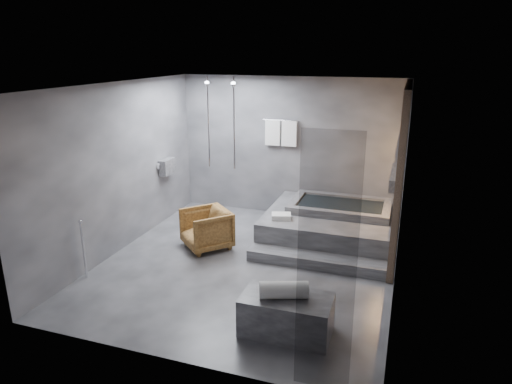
% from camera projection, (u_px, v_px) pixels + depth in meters
% --- Properties ---
extents(room, '(5.00, 5.04, 2.82)m').
position_uv_depth(room, '(277.00, 157.00, 6.89)').
color(room, '#313134').
rests_on(room, ground).
extents(tub_deck, '(2.20, 2.00, 0.50)m').
position_uv_depth(tub_deck, '(329.00, 225.00, 8.23)').
color(tub_deck, '#363639').
rests_on(tub_deck, ground).
extents(tub_step, '(2.20, 0.36, 0.18)m').
position_uv_depth(tub_step, '(316.00, 261.00, 7.21)').
color(tub_step, '#363639').
rests_on(tub_step, ground).
extents(concrete_bench, '(1.08, 0.60, 0.48)m').
position_uv_depth(concrete_bench, '(286.00, 315.00, 5.47)').
color(concrete_bench, '#323234').
rests_on(concrete_bench, ground).
extents(driftwood_chair, '(1.05, 1.05, 0.69)m').
position_uv_depth(driftwood_chair, '(206.00, 229.00, 7.82)').
color(driftwood_chair, '#4B2E12').
rests_on(driftwood_chair, ground).
extents(rolled_towel, '(0.61, 0.39, 0.21)m').
position_uv_depth(rolled_towel, '(284.00, 290.00, 5.35)').
color(rolled_towel, silver).
rests_on(rolled_towel, concrete_bench).
extents(deck_towel, '(0.38, 0.32, 0.09)m').
position_uv_depth(deck_towel, '(281.00, 216.00, 7.84)').
color(deck_towel, silver).
rests_on(deck_towel, tub_deck).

